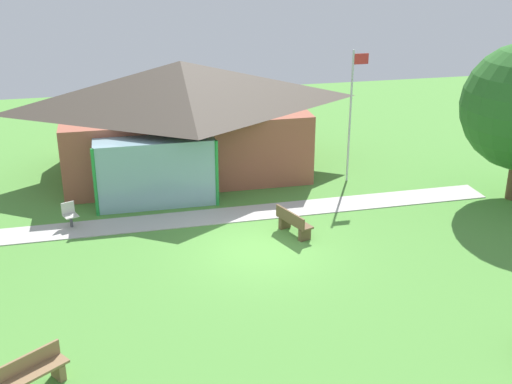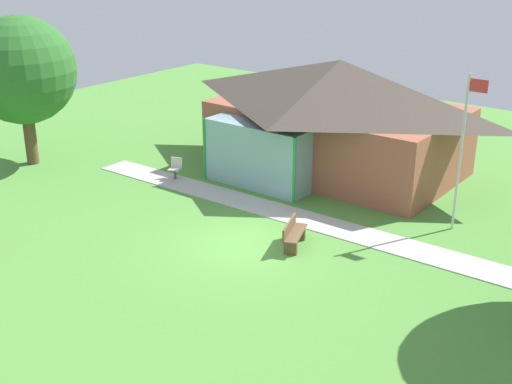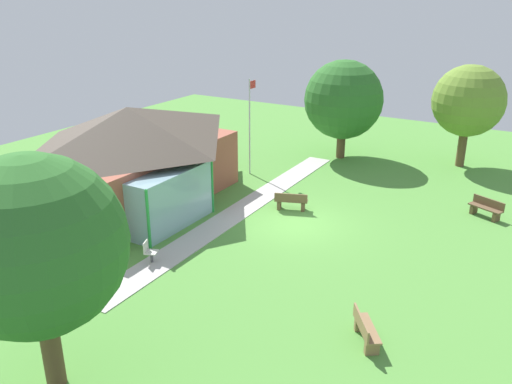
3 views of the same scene
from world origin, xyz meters
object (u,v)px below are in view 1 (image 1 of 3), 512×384
Objects in this scene: pavilion at (181,115)px; flagpole at (351,110)px; bench_front_left at (34,373)px; bench_rear_near_path at (293,223)px; patio_chair_west at (70,216)px.

flagpole is at bearing -22.67° from pavilion.
pavilion is 7.06× the size of bench_front_left.
flagpole reaches higher than bench_rear_near_path.
bench_front_left is 1.72× the size of patio_chair_west.
bench_rear_near_path is 7.47m from patio_chair_west.
patio_chair_west reaches higher than bench_front_left.
flagpole is at bearing -171.64° from bench_front_left.
patio_chair_west is (-4.36, -4.74, -1.93)m from pavilion.
bench_front_left is (-11.07, -10.61, -2.47)m from flagpole.
patio_chair_west is (-7.15, 2.17, 0.01)m from bench_rear_near_path.
bench_rear_near_path is (2.79, -6.90, -1.94)m from pavilion.
bench_rear_near_path is 1.81× the size of patio_chair_west.
pavilion is at bearing -145.48° from bench_front_left.
flagpole is 3.32× the size of bench_rear_near_path.
bench_front_left is 9.89m from bench_rear_near_path.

